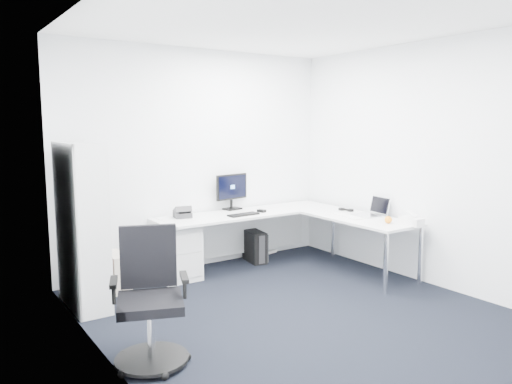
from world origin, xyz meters
TOP-DOWN VIEW (x-y plane):
  - ground at (0.00, 0.00)m, footprint 4.20×4.20m
  - ceiling at (0.00, 0.00)m, footprint 4.20×4.20m
  - wall_back at (0.00, 2.10)m, footprint 3.60×0.02m
  - wall_left at (-1.80, 0.00)m, footprint 0.02×4.20m
  - wall_right at (1.80, 0.00)m, footprint 0.02×4.20m
  - l_desk at (0.55, 1.40)m, footprint 2.36×1.32m
  - drawer_pedestal at (-0.49, 1.78)m, footprint 0.45×0.56m
  - bookshelf at (-1.62, 1.45)m, footprint 0.31×0.81m
  - task_chair at (-1.55, -0.07)m, footprint 0.74×0.74m
  - black_pc_tower at (0.67, 1.85)m, footprint 0.25×0.44m
  - beige_pc_tower at (-1.21, 1.74)m, footprint 0.21×0.44m
  - power_strip at (1.03, 2.05)m, footprint 0.32×0.12m
  - monitor at (0.43, 2.01)m, footprint 0.51×0.24m
  - black_keyboard at (0.32, 1.58)m, footprint 0.41×0.17m
  - mouse at (0.63, 1.63)m, footprint 0.09×0.12m
  - desk_phone at (-0.35, 1.87)m, footprint 0.23×0.23m
  - laptop at (1.52, 0.70)m, footprint 0.37×0.36m
  - white_keyboard at (1.30, 0.81)m, footprint 0.20×0.46m
  - headphones at (1.58, 1.11)m, footprint 0.16×0.22m
  - orange_fruit at (1.40, 0.26)m, footprint 0.08×0.08m
  - tissue_box at (1.52, 0.04)m, footprint 0.14×0.26m

SIDE VIEW (x-z plane):
  - ground at x=0.00m, z-range 0.00..0.00m
  - power_strip at x=1.03m, z-range 0.00..0.04m
  - black_pc_tower at x=0.67m, z-range 0.00..0.40m
  - beige_pc_tower at x=-1.21m, z-range 0.00..0.41m
  - drawer_pedestal at x=-0.49m, z-range 0.00..0.69m
  - l_desk at x=0.55m, z-range 0.00..0.69m
  - task_chair at x=-1.55m, z-range 0.00..1.02m
  - white_keyboard at x=1.30m, z-range 0.69..0.70m
  - black_keyboard at x=0.32m, z-range 0.69..0.71m
  - mouse at x=0.63m, z-range 0.69..0.72m
  - headphones at x=1.58m, z-range 0.69..0.74m
  - orange_fruit at x=1.40m, z-range 0.69..0.77m
  - tissue_box at x=1.52m, z-range 0.69..0.78m
  - desk_phone at x=-0.35m, z-range 0.69..0.83m
  - laptop at x=1.52m, z-range 0.69..0.93m
  - bookshelf at x=-1.62m, z-range 0.00..1.62m
  - monitor at x=0.43m, z-range 0.69..1.16m
  - wall_back at x=0.00m, z-range 0.00..2.70m
  - wall_left at x=-1.80m, z-range 0.00..2.70m
  - wall_right at x=1.80m, z-range 0.00..2.70m
  - ceiling at x=0.00m, z-range 2.70..2.70m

